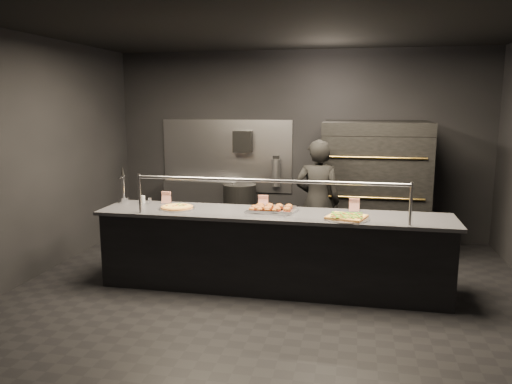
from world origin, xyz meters
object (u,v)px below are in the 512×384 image
trash_bin (240,211)px  worker (317,202)px  fire_extinguisher (276,172)px  round_pizza (177,207)px  service_counter (272,251)px  beer_tap (124,192)px  slider_tray_a (264,210)px  prep_shelf (202,207)px  pizza_oven (374,186)px  towel_dispenser (243,142)px  square_pizza (347,217)px  slider_tray_b (273,209)px

trash_bin → worker: (1.33, -1.01, 0.41)m
fire_extinguisher → worker: (0.78, -1.28, -0.21)m
round_pizza → worker: bearing=35.5°
service_counter → fire_extinguisher: service_counter is taller
beer_tap → slider_tray_a: 1.86m
prep_shelf → round_pizza: round_pizza is taller
pizza_oven → slider_tray_a: (-1.30, -1.87, -0.02)m
towel_dispenser → beer_tap: 2.48m
prep_shelf → worker: worker is taller
beer_tap → service_counter: bearing=-5.8°
prep_shelf → square_pizza: square_pizza is taller
service_counter → fire_extinguisher: (-0.35, 2.40, 0.60)m
pizza_oven → prep_shelf: (-2.80, 0.42, -0.52)m
fire_extinguisher → service_counter: bearing=-81.7°
prep_shelf → round_pizza: bearing=-79.3°
slider_tray_b → trash_bin: slider_tray_b is taller
towel_dispenser → slider_tray_a: 2.56m
beer_tap → slider_tray_b: (1.95, -0.13, -0.10)m
slider_tray_b → trash_bin: bearing=113.5°
fire_extinguisher → round_pizza: fire_extinguisher is taller
square_pizza → fire_extinguisher: bearing=115.2°
towel_dispenser → round_pizza: bearing=-96.2°
square_pizza → round_pizza: bearing=176.0°
prep_shelf → towel_dispenser: bearing=5.7°
prep_shelf → trash_bin: size_ratio=1.36×
prep_shelf → slider_tray_a: 2.78m
prep_shelf → towel_dispenser: (0.70, 0.07, 1.10)m
slider_tray_a → trash_bin: 2.31m
prep_shelf → slider_tray_b: 2.81m
towel_dispenser → trash_bin: 1.14m
prep_shelf → trash_bin: bearing=-14.6°
fire_extinguisher → slider_tray_a: fire_extinguisher is taller
service_counter → slider_tray_b: (-0.00, 0.07, 0.49)m
towel_dispenser → round_pizza: towel_dispenser is taller
prep_shelf → beer_tap: bearing=-99.4°
pizza_oven → trash_bin: size_ratio=2.17×
fire_extinguisher → trash_bin: 0.87m
round_pizza → worker: worker is taller
prep_shelf → worker: size_ratio=0.71×
square_pizza → towel_dispenser: bearing=124.6°
fire_extinguisher → pizza_oven: bearing=-17.9°
beer_tap → slider_tray_b: beer_tap is taller
towel_dispenser → round_pizza: size_ratio=0.80×
worker → round_pizza: bearing=32.3°
service_counter → beer_tap: beer_tap is taller
fire_extinguisher → prep_shelf: bearing=-176.3°
pizza_oven → towel_dispenser: 2.23m
fire_extinguisher → trash_bin: size_ratio=0.57×
trash_bin → round_pizza: bearing=-96.9°
pizza_oven → square_pizza: 2.08m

